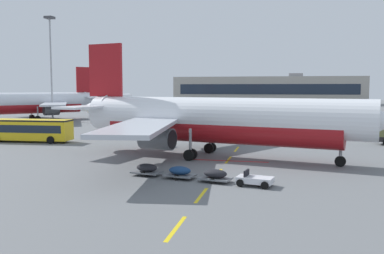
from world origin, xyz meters
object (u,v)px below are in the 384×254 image
(apron_light_mast_near, at_px, (51,55))
(airliner_mid_left, at_px, (28,103))
(airliner_foreground, at_px, (213,119))
(airliner_far_center, at_px, (116,100))
(baggage_train, at_px, (198,174))
(apron_shuttle_bus, at_px, (27,129))

(apron_light_mast_near, bearing_deg, airliner_mid_left, -166.14)
(airliner_foreground, distance_m, apron_light_mast_near, 60.03)
(airliner_far_center, distance_m, baggage_train, 106.32)
(baggage_train, bearing_deg, apron_shuttle_bus, 146.41)
(airliner_foreground, bearing_deg, apron_shuttle_bus, 165.34)
(airliner_far_center, bearing_deg, baggage_train, -63.98)
(airliner_mid_left, height_order, apron_shuttle_bus, airliner_mid_left)
(apron_shuttle_bus, distance_m, apron_light_mast_near, 39.75)
(airliner_foreground, height_order, baggage_train, airliner_foreground)
(airliner_foreground, xyz_separation_m, apron_shuttle_bus, (-26.29, 6.88, -2.20))
(airliner_mid_left, bearing_deg, apron_light_mast_near, 13.86)
(airliner_foreground, bearing_deg, baggage_train, -86.87)
(airliner_foreground, xyz_separation_m, baggage_train, (0.60, -10.98, -3.42))
(airliner_foreground, height_order, apron_shuttle_bus, airliner_foreground)
(baggage_train, height_order, apron_light_mast_near, apron_light_mast_near)
(baggage_train, bearing_deg, apron_light_mast_near, 129.96)
(airliner_mid_left, bearing_deg, baggage_train, -46.11)
(airliner_foreground, relative_size, airliner_mid_left, 1.17)
(airliner_far_center, distance_m, apron_shuttle_bus, 80.14)
(apron_light_mast_near, bearing_deg, apron_shuttle_bus, -64.06)
(airliner_mid_left, relative_size, baggage_train, 2.54)
(airliner_far_center, height_order, apron_shuttle_bus, airliner_far_center)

